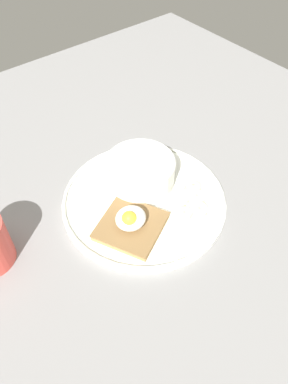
# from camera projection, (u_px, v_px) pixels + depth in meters

# --- Properties ---
(ground_plane) EXTENTS (1.20, 1.20, 0.02)m
(ground_plane) POSITION_uv_depth(u_px,v_px,m) (144.00, 206.00, 0.70)
(ground_plane) COLOR gray
(ground_plane) RESTS_ON ground
(plate) EXTENTS (0.30, 0.30, 0.02)m
(plate) POSITION_uv_depth(u_px,v_px,m) (144.00, 200.00, 0.68)
(plate) COLOR white
(plate) RESTS_ON ground_plane
(oatmeal_bowl) EXTENTS (0.13, 0.13, 0.06)m
(oatmeal_bowl) POSITION_uv_depth(u_px,v_px,m) (140.00, 172.00, 0.69)
(oatmeal_bowl) COLOR white
(oatmeal_bowl) RESTS_ON plate
(toast_slice) EXTENTS (0.14, 0.14, 0.01)m
(toast_slice) POSITION_uv_depth(u_px,v_px,m) (131.00, 226.00, 0.63)
(toast_slice) COLOR olive
(toast_slice) RESTS_ON plate
(poached_egg) EXTENTS (0.05, 0.05, 0.04)m
(poached_egg) POSITION_uv_depth(u_px,v_px,m) (130.00, 218.00, 0.62)
(poached_egg) COLOR white
(poached_egg) RESTS_ON toast_slice
(banana_slice_front) EXTENTS (0.05, 0.05, 0.01)m
(banana_slice_front) POSITION_uv_depth(u_px,v_px,m) (196.00, 197.00, 0.68)
(banana_slice_front) COLOR beige
(banana_slice_front) RESTS_ON plate
(banana_slice_left) EXTENTS (0.04, 0.04, 0.01)m
(banana_slice_left) POSITION_uv_depth(u_px,v_px,m) (199.00, 210.00, 0.66)
(banana_slice_left) COLOR beige
(banana_slice_left) RESTS_ON plate
(banana_slice_back) EXTENTS (0.04, 0.04, 0.01)m
(banana_slice_back) POSITION_uv_depth(u_px,v_px,m) (184.00, 214.00, 0.65)
(banana_slice_back) COLOR beige
(banana_slice_back) RESTS_ON plate
(banana_slice_right) EXTENTS (0.04, 0.04, 0.01)m
(banana_slice_right) POSITION_uv_depth(u_px,v_px,m) (182.00, 197.00, 0.68)
(banana_slice_right) COLOR #F5F0C4
(banana_slice_right) RESTS_ON plate
(banana_slice_inner) EXTENTS (0.04, 0.04, 0.02)m
(banana_slice_inner) POSITION_uv_depth(u_px,v_px,m) (193.00, 187.00, 0.69)
(banana_slice_inner) COLOR #F7E3BD
(banana_slice_inner) RESTS_ON plate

